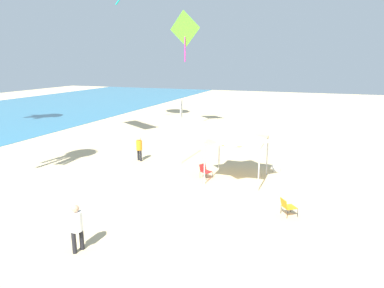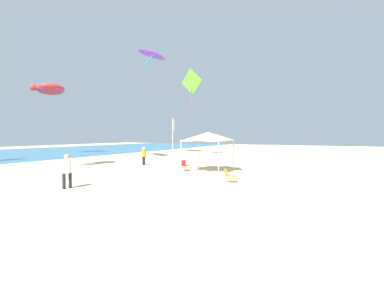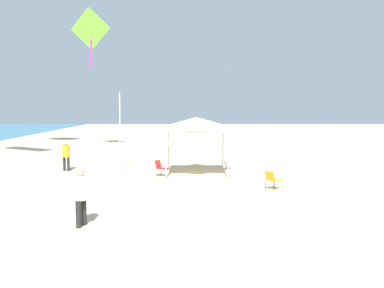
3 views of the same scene
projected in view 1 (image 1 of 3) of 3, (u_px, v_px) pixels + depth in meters
ground at (239, 191)px, 18.30m from camera, size 120.00×120.00×0.10m
canopy_tent at (238, 135)px, 19.32m from camera, size 3.04×3.07×3.00m
folding_chair_right_of_tent at (287, 206)px, 15.13m from camera, size 0.79×0.81×0.82m
folding_chair_facing_ocean at (205, 170)px, 20.05m from camera, size 0.74×0.79×0.82m
cooler_box at (276, 167)px, 21.54m from camera, size 0.71×0.56×0.40m
banner_flag at (181, 126)px, 22.38m from camera, size 0.36×0.06×4.30m
person_far_stroller at (139, 147)px, 23.38m from camera, size 0.40×0.41×1.67m
person_near_umbrella at (76, 224)px, 12.16m from camera, size 0.47×0.43×1.80m
kite_diamond_lime at (185, 30)px, 32.00m from camera, size 0.68×3.22×4.65m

